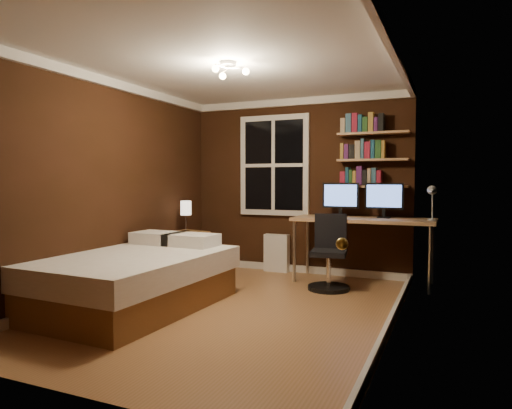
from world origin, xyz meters
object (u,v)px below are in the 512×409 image
at_px(desk_lamp, 432,203).
at_px(monitor_left, 341,200).
at_px(desk, 363,223).
at_px(radiator, 277,253).
at_px(bedside_lamp, 186,216).
at_px(monitor_right, 384,200).
at_px(office_chair, 329,262).
at_px(nightstand, 186,253).
at_px(bed, 132,279).

bearing_deg(desk_lamp, monitor_left, 169.87).
relative_size(desk, desk_lamp, 4.05).
relative_size(radiator, desk, 0.31).
relative_size(desk, monitor_left, 3.66).
xyz_separation_m(bedside_lamp, desk_lamp, (3.21, 0.35, 0.24)).
bearing_deg(monitor_right, desk, -160.32).
distance_m(bedside_lamp, radiator, 1.42).
bearing_deg(radiator, desk, -11.03).
bearing_deg(monitor_right, office_chair, -133.65).
distance_m(nightstand, bedside_lamp, 0.52).
relative_size(bed, bedside_lamp, 4.88).
relative_size(bedside_lamp, monitor_right, 0.89).
height_order(desk, monitor_left, monitor_left).
bearing_deg(bed, monitor_left, 54.47).
xyz_separation_m(nightstand, desk_lamp, (3.21, 0.35, 0.76)).
xyz_separation_m(desk, desk_lamp, (0.83, -0.12, 0.28)).
bearing_deg(nightstand, radiator, 47.86).
bearing_deg(monitor_left, office_chair, -89.78).
bearing_deg(desk_lamp, radiator, 170.18).
distance_m(nightstand, monitor_right, 2.79).
bearing_deg(desk, office_chair, -122.02).
distance_m(radiator, monitor_left, 1.27).
xyz_separation_m(bedside_lamp, office_chair, (2.07, -0.04, -0.49)).
bearing_deg(bed, radiator, 75.08).
bearing_deg(desk_lamp, office_chair, -161.51).
bearing_deg(radiator, monitor_right, -6.01).
distance_m(radiator, monitor_right, 1.74).
bearing_deg(bed, monitor_right, 46.30).
xyz_separation_m(monitor_left, desk_lamp, (1.15, -0.21, -0.01)).
xyz_separation_m(bedside_lamp, desk, (2.38, 0.46, -0.04)).
height_order(nightstand, bedside_lamp, bedside_lamp).
bearing_deg(bedside_lamp, monitor_left, 14.98).
distance_m(nightstand, office_chair, 2.07).
xyz_separation_m(monitor_right, desk_lamp, (0.58, -0.21, -0.01)).
distance_m(desk, monitor_left, 0.43).
relative_size(monitor_right, office_chair, 0.53).
xyz_separation_m(bedside_lamp, radiator, (1.09, 0.71, -0.55)).
height_order(radiator, monitor_left, monitor_left).
height_order(bed, monitor_left, monitor_left).
relative_size(bed, desk, 1.19).
bearing_deg(radiator, office_chair, -37.63).
bearing_deg(monitor_left, desk_lamp, -10.13).
bearing_deg(bedside_lamp, desk, 11.02).
relative_size(monitor_left, desk_lamp, 1.11).
distance_m(monitor_left, office_chair, 0.94).
height_order(bed, desk, desk).
height_order(nightstand, monitor_right, monitor_right).
height_order(desk_lamp, office_chair, desk_lamp).
xyz_separation_m(monitor_right, office_chair, (-0.56, -0.59, -0.74)).
xyz_separation_m(radiator, desk, (1.29, -0.25, 0.51)).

